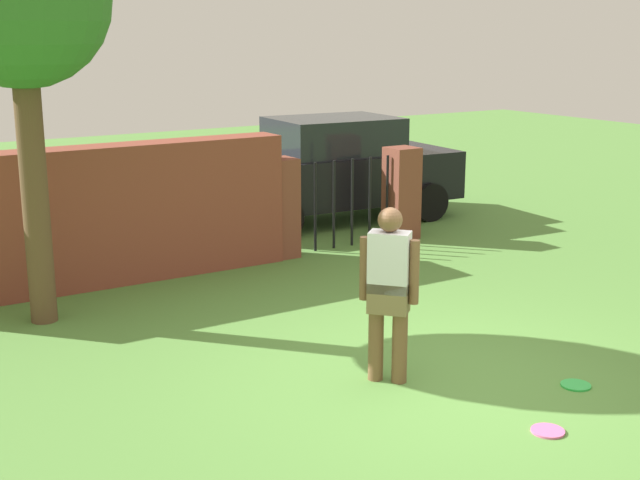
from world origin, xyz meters
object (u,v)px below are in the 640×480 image
object	(u,v)px
person	(389,287)
car	(333,169)
tree	(20,4)
frisbee_pink	(548,431)
frisbee_green	(576,385)

from	to	relation	value
person	car	distance (m)	6.92
tree	car	world-z (taller)	tree
tree	car	distance (m)	6.67
tree	person	world-z (taller)	tree
tree	frisbee_pink	xyz separation A→B (m)	(2.67, -4.90, -3.37)
tree	frisbee_green	xyz separation A→B (m)	(3.57, -4.38, -3.37)
car	frisbee_green	world-z (taller)	car
car	frisbee_green	size ratio (longest dim) A/B	15.93
frisbee_pink	car	bearing A→B (deg)	69.16
car	frisbee_green	xyz separation A→B (m)	(-1.99, -7.07, -0.85)
person	frisbee_pink	bearing A→B (deg)	-25.04
person	car	xyz separation A→B (m)	(3.35, 6.06, -0.04)
car	frisbee_green	bearing A→B (deg)	-102.01
tree	frisbee_pink	distance (m)	6.52
frisbee_green	frisbee_pink	bearing A→B (deg)	-150.21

